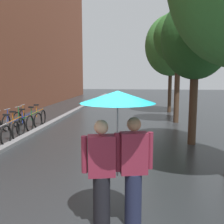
# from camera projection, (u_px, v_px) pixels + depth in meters

# --- Properties ---
(kerb_strip) EXTENTS (0.30, 36.00, 0.12)m
(kerb_strip) POSITION_uv_depth(u_px,v_px,m) (60.00, 118.00, 13.88)
(kerb_strip) COLOR slate
(kerb_strip) RESTS_ON ground
(street_tree_1) EXTENTS (2.22, 2.22, 4.81)m
(street_tree_1) POSITION_uv_depth(u_px,v_px,m) (196.00, 39.00, 8.43)
(street_tree_1) COLOR #473323
(street_tree_1) RESTS_ON ground
(street_tree_2) EXTENTS (2.36, 2.36, 5.31)m
(street_tree_2) POSITION_uv_depth(u_px,v_px,m) (179.00, 38.00, 12.42)
(street_tree_2) COLOR #473323
(street_tree_2) RESTS_ON ground
(street_tree_3) EXTENTS (3.16, 3.16, 5.92)m
(street_tree_3) POSITION_uv_depth(u_px,v_px,m) (171.00, 46.00, 15.96)
(street_tree_3) COLOR #473323
(street_tree_3) RESTS_ON ground
(parked_bicycle_3) EXTENTS (1.15, 0.81, 0.96)m
(parked_bicycle_3) POSITION_uv_depth(u_px,v_px,m) (1.00, 130.00, 9.31)
(parked_bicycle_3) COLOR black
(parked_bicycle_3) RESTS_ON ground
(parked_bicycle_4) EXTENTS (1.09, 0.72, 0.96)m
(parked_bicycle_4) POSITION_uv_depth(u_px,v_px,m) (8.00, 126.00, 10.10)
(parked_bicycle_4) COLOR black
(parked_bicycle_4) RESTS_ON ground
(parked_bicycle_5) EXTENTS (1.08, 0.71, 0.96)m
(parked_bicycle_5) POSITION_uv_depth(u_px,v_px,m) (18.00, 123.00, 10.79)
(parked_bicycle_5) COLOR black
(parked_bicycle_5) RESTS_ON ground
(parked_bicycle_6) EXTENTS (1.16, 0.83, 0.96)m
(parked_bicycle_6) POSITION_uv_depth(u_px,v_px,m) (27.00, 120.00, 11.54)
(parked_bicycle_6) COLOR black
(parked_bicycle_6) RESTS_ON ground
(parked_bicycle_7) EXTENTS (1.13, 0.79, 0.96)m
(parked_bicycle_7) POSITION_uv_depth(u_px,v_px,m) (32.00, 117.00, 12.34)
(parked_bicycle_7) COLOR black
(parked_bicycle_7) RESTS_ON ground
(couple_under_umbrella) EXTENTS (1.10, 1.10, 2.08)m
(couple_under_umbrella) POSITION_uv_depth(u_px,v_px,m) (118.00, 138.00, 3.89)
(couple_under_umbrella) COLOR black
(couple_under_umbrella) RESTS_ON ground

